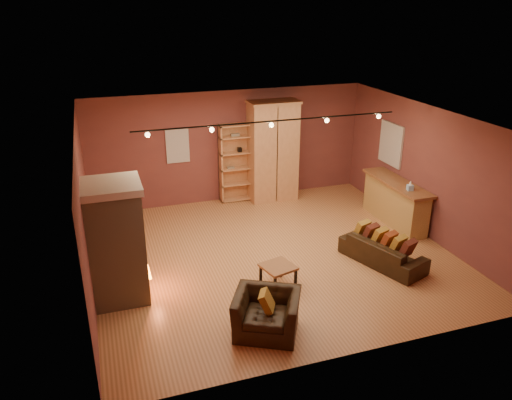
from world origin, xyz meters
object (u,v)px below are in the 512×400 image
object	(u,v)px
bookcase	(235,162)
armoire	(273,151)
coffee_table	(278,269)
fireplace	(117,242)
loveseat	(383,247)
bar_counter	(395,202)
armchair	(267,307)

from	to	relation	value
bookcase	armoire	size ratio (longest dim) A/B	0.78
bookcase	coffee_table	size ratio (longest dim) A/B	3.01
coffee_table	armoire	bearing A→B (deg)	71.25
fireplace	loveseat	xyz separation A→B (m)	(4.95, -0.41, -0.70)
coffee_table	bookcase	bearing A→B (deg)	84.04
bar_counter	coffee_table	bearing A→B (deg)	-153.80
armoire	bar_counter	bearing A→B (deg)	-47.23
loveseat	bar_counter	bearing A→B (deg)	-58.54
fireplace	coffee_table	world-z (taller)	fireplace
loveseat	coffee_table	xyz separation A→B (m)	(-2.24, -0.13, -0.01)
bookcase	loveseat	world-z (taller)	bookcase
fireplace	coffee_table	xyz separation A→B (m)	(2.71, -0.54, -0.71)
loveseat	armchair	distance (m)	3.16
fireplace	loveseat	bearing A→B (deg)	-4.75
armoire	coffee_table	xyz separation A→B (m)	(-1.38, -4.06, -0.93)
bookcase	bar_counter	bearing A→B (deg)	-39.53
armchair	bar_counter	bearing A→B (deg)	62.83
fireplace	bar_counter	xyz separation A→B (m)	(6.24, 1.20, -0.55)
loveseat	armchair	xyz separation A→B (m)	(-2.88, -1.32, 0.08)
armchair	fireplace	bearing A→B (deg)	167.95
fireplace	armchair	distance (m)	2.77
fireplace	armchair	bearing A→B (deg)	-39.84
armchair	coffee_table	world-z (taller)	armchair
fireplace	bookcase	size ratio (longest dim) A/B	1.06
loveseat	bookcase	bearing A→B (deg)	3.56
coffee_table	armchair	bearing A→B (deg)	-118.33
fireplace	armoire	bearing A→B (deg)	40.76
armoire	bar_counter	xyz separation A→B (m)	(2.15, -2.33, -0.76)
bar_counter	armchair	xyz separation A→B (m)	(-4.17, -2.93, -0.07)
loveseat	fireplace	bearing A→B (deg)	65.52
bar_counter	coffee_table	size ratio (longest dim) A/B	3.17
fireplace	coffee_table	bearing A→B (deg)	-11.24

